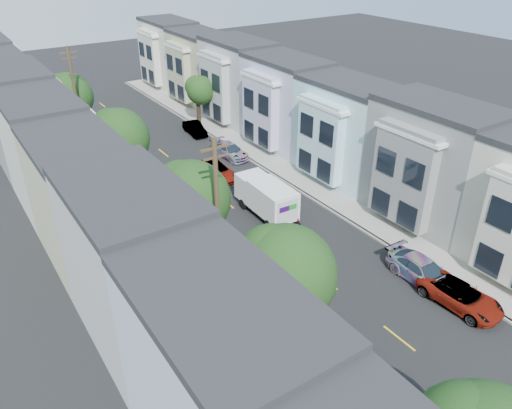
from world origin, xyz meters
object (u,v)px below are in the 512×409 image
at_px(tree_b, 283,276).
at_px(utility_pole_near, 218,225).
at_px(tree_e, 68,97).
at_px(parked_left_c, 239,281).
at_px(utility_pole_far, 77,102).
at_px(parked_right_d, 195,129).
at_px(tree_far_r, 200,91).
at_px(lead_sedan, 217,171).
at_px(parked_right_a, 460,296).
at_px(fedex_truck, 266,197).
at_px(parked_left_b, 357,395).
at_px(tree_c, 190,200).
at_px(tree_d, 118,139).
at_px(parked_left_d, 160,202).
at_px(parked_right_b, 423,272).
at_px(parked_right_c, 230,151).

bearing_deg(tree_b, utility_pole_near, 89.98).
bearing_deg(tree_e, parked_left_c, -87.23).
height_order(utility_pole_far, parked_right_d, utility_pole_far).
xyz_separation_m(tree_e, tree_far_r, (13.20, -2.27, -0.92)).
distance_m(lead_sedan, parked_right_a, 22.66).
relative_size(utility_pole_near, lead_sedan, 2.14).
bearing_deg(utility_pole_near, parked_right_a, -35.65).
xyz_separation_m(tree_far_r, fedex_truck, (-5.38, -20.32, -2.29)).
relative_size(parked_left_b, parked_right_d, 1.28).
xyz_separation_m(tree_c, tree_d, (0.00, 12.07, -0.17)).
bearing_deg(parked_left_d, tree_far_r, 46.42).
bearing_deg(parked_right_b, tree_e, 109.89).
relative_size(tree_b, utility_pole_far, 0.79).
bearing_deg(tree_far_r, parked_right_c, -102.00).
bearing_deg(tree_c, lead_sedan, 54.38).
height_order(utility_pole_far, parked_right_a, utility_pole_far).
xyz_separation_m(tree_b, tree_c, (0.00, 9.25, -0.31)).
distance_m(tree_b, tree_c, 9.26).
xyz_separation_m(tree_b, parked_right_b, (11.20, 0.59, -4.76)).
distance_m(lead_sedan, parked_left_b, 25.07).
height_order(utility_pole_far, parked_right_b, utility_pole_far).
xyz_separation_m(fedex_truck, parked_right_a, (3.38, -14.71, -0.87)).
bearing_deg(parked_right_a, parked_left_c, 136.24).
bearing_deg(parked_right_d, utility_pole_far, 178.38).
height_order(tree_b, tree_c, tree_b).
xyz_separation_m(tree_e, parked_left_b, (1.40, -39.09, -4.07)).
bearing_deg(tree_d, parked_left_b, -86.82).
xyz_separation_m(tree_b, utility_pole_far, (0.00, 31.93, -0.33)).
xyz_separation_m(tree_c, parked_right_d, (11.20, 21.45, -4.54)).
xyz_separation_m(tree_b, utility_pole_near, (0.00, 5.93, -0.33)).
bearing_deg(utility_pole_near, parked_right_b, -25.50).
bearing_deg(tree_e, tree_b, -90.00).
height_order(tree_d, parked_left_c, tree_d).
relative_size(fedex_truck, parked_right_b, 1.19).
height_order(tree_far_r, parked_left_b, tree_far_r).
bearing_deg(utility_pole_near, parked_left_c, 10.20).
distance_m(fedex_truck, parked_left_b, 17.72).
distance_m(tree_c, parked_right_a, 16.57).
xyz_separation_m(utility_pole_far, parked_left_d, (1.40, -14.30, -4.40)).
bearing_deg(fedex_truck, parked_right_a, -75.00).
distance_m(utility_pole_near, parked_right_a, 14.49).
bearing_deg(tree_far_r, fedex_truck, -104.82).
bearing_deg(parked_right_c, lead_sedan, -140.20).
height_order(tree_far_r, fedex_truck, tree_far_r).
bearing_deg(fedex_truck, tree_c, -154.74).
xyz_separation_m(fedex_truck, parked_right_d, (3.38, 18.09, -0.90)).
height_order(lead_sedan, parked_left_d, parked_left_d).
bearing_deg(tree_e, lead_sedan, -61.95).
relative_size(utility_pole_near, parked_right_c, 2.30).
bearing_deg(parked_right_a, lead_sedan, 94.76).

